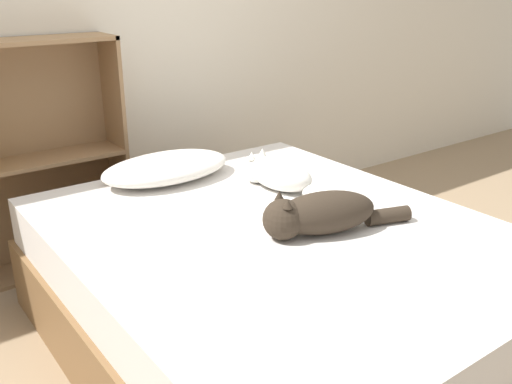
# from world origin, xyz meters

# --- Properties ---
(ground_plane) EXTENTS (8.00, 8.00, 0.00)m
(ground_plane) POSITION_xyz_m (0.00, 0.00, 0.00)
(ground_plane) COLOR #997F60
(wall_back) EXTENTS (8.00, 0.06, 2.50)m
(wall_back) POSITION_xyz_m (0.00, 1.38, 1.25)
(wall_back) COLOR silver
(wall_back) RESTS_ON ground_plane
(bed) EXTENTS (1.53, 1.87, 0.51)m
(bed) POSITION_xyz_m (0.00, 0.00, 0.25)
(bed) COLOR brown
(bed) RESTS_ON ground_plane
(pillow) EXTENTS (0.62, 0.36, 0.12)m
(pillow) POSITION_xyz_m (-0.08, 0.73, 0.57)
(pillow) COLOR white
(pillow) RESTS_ON bed
(cat_light) EXTENTS (0.23, 0.49, 0.15)m
(cat_light) POSITION_xyz_m (0.26, 0.34, 0.58)
(cat_light) COLOR white
(cat_light) RESTS_ON bed
(cat_dark) EXTENTS (0.57, 0.28, 0.17)m
(cat_dark) POSITION_xyz_m (0.09, -0.12, 0.59)
(cat_dark) COLOR #33281E
(cat_dark) RESTS_ON bed
(bookshelf) EXTENTS (0.91, 0.26, 1.13)m
(bookshelf) POSITION_xyz_m (-0.59, 1.25, 0.58)
(bookshelf) COLOR #8E6B47
(bookshelf) RESTS_ON ground_plane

